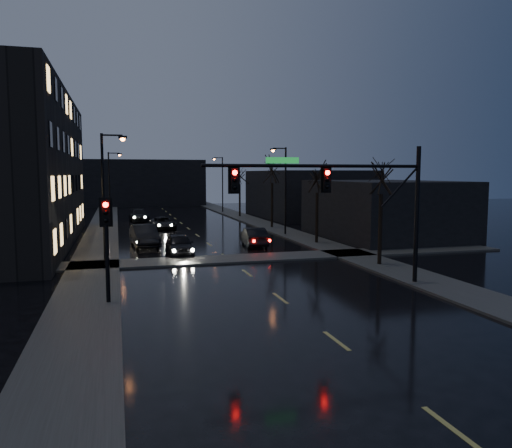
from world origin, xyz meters
TOP-DOWN VIEW (x-y plane):
  - ground at (0.00, 0.00)m, footprint 160.00×160.00m
  - sidewalk_left at (-8.50, 35.00)m, footprint 3.00×140.00m
  - sidewalk_right at (8.50, 35.00)m, footprint 3.00×140.00m
  - sidewalk_cross at (0.00, 18.50)m, footprint 40.00×3.00m
  - commercial_right_near at (15.50, 26.00)m, footprint 10.00×14.00m
  - commercial_right_far at (17.00, 48.00)m, footprint 12.00×18.00m
  - far_block at (-3.00, 78.00)m, footprint 22.00×10.00m
  - signal_mast at (3.85, 9.00)m, footprint 11.11×0.41m
  - signal_pole_left at (-7.50, 8.99)m, footprint 0.35×0.41m
  - tree_near at (8.40, 14.00)m, footprint 3.52×3.52m
  - tree_mid_a at (8.40, 24.00)m, footprint 3.30×3.30m
  - tree_mid_b at (8.40, 36.00)m, footprint 3.74×3.74m
  - tree_far at (8.40, 50.00)m, footprint 3.43×3.43m
  - streetlight_l_near at (-7.58, 18.00)m, footprint 1.53×0.28m
  - streetlight_l_far at (-7.58, 45.00)m, footprint 1.53×0.28m
  - streetlight_r_mid at (7.58, 30.00)m, footprint 1.53×0.28m
  - streetlight_r_far at (7.58, 58.00)m, footprint 1.53×0.28m
  - oncoming_car_a at (-2.95, 21.36)m, footprint 1.88×4.45m
  - oncoming_car_b at (-5.04, 26.28)m, footprint 2.24×5.20m
  - oncoming_car_c at (-2.56, 37.87)m, footprint 2.49×4.75m
  - oncoming_car_d at (-4.56, 47.55)m, footprint 2.40×5.04m
  - lead_car at (3.18, 24.07)m, footprint 1.95×4.56m

SIDE VIEW (x-z plane):
  - ground at x=0.00m, z-range 0.00..0.00m
  - sidewalk_left at x=-8.50m, z-range 0.00..0.12m
  - sidewalk_right at x=8.50m, z-range 0.00..0.12m
  - sidewalk_cross at x=0.00m, z-range 0.00..0.12m
  - oncoming_car_c at x=-2.56m, z-range 0.00..1.28m
  - oncoming_car_d at x=-4.56m, z-range 0.00..1.42m
  - lead_car at x=3.18m, z-range 0.00..1.46m
  - oncoming_car_a at x=-2.95m, z-range 0.00..1.50m
  - oncoming_car_b at x=-5.04m, z-range 0.00..1.67m
  - commercial_right_near at x=15.50m, z-range 0.00..5.00m
  - commercial_right_far at x=17.00m, z-range 0.00..6.00m
  - signal_pole_left at x=-7.50m, z-range 0.75..5.27m
  - far_block at x=-3.00m, z-range 0.00..8.00m
  - streetlight_l_near at x=-7.58m, z-range 0.77..8.77m
  - streetlight_l_far at x=-7.58m, z-range 0.77..8.77m
  - streetlight_r_mid at x=7.58m, z-range 0.77..8.77m
  - streetlight_r_far at x=7.58m, z-range 0.77..8.77m
  - signal_mast at x=3.85m, z-range 1.37..8.37m
  - tree_mid_a at x=8.40m, z-range 2.04..9.61m
  - tree_far at x=8.40m, z-range 2.12..10.00m
  - tree_near at x=8.40m, z-range 2.18..10.26m
  - tree_mid_b at x=8.40m, z-range 2.32..10.90m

